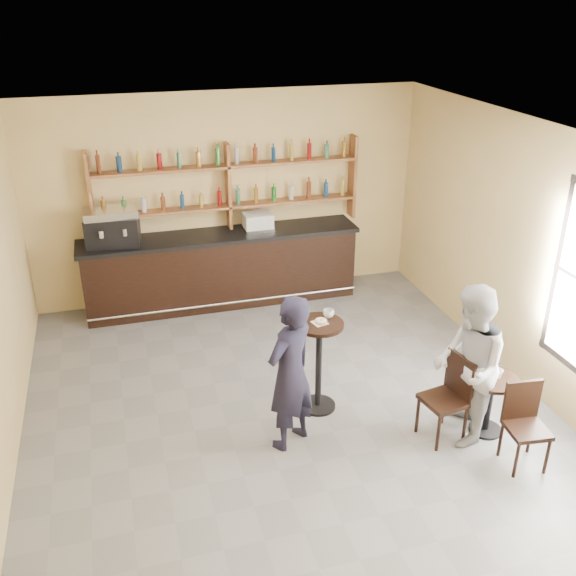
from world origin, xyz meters
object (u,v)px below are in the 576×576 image
object	(u,v)px
bar_counter	(222,268)
pastry_case	(258,222)
patron_second	(468,366)
pedestal_table	(319,366)
cafe_table	(489,405)
chair_west	(443,399)
chair_south	(527,428)
espresso_machine	(112,227)
man_main	(290,373)

from	to	relation	value
bar_counter	pastry_case	size ratio (longest dim) A/B	9.58
pastry_case	patron_second	world-z (taller)	patron_second
pedestal_table	cafe_table	size ratio (longest dim) A/B	1.61
patron_second	pedestal_table	bearing A→B (deg)	-102.30
cafe_table	chair_west	world-z (taller)	chair_west
bar_counter	chair_south	distance (m)	5.17
pastry_case	espresso_machine	bearing A→B (deg)	173.18
chair_west	pastry_case	bearing A→B (deg)	-175.07
pastry_case	chair_west	xyz separation A→B (m)	(1.09, -3.99, -0.79)
bar_counter	chair_west	xyz separation A→B (m)	(1.68, -3.99, -0.08)
bar_counter	cafe_table	bearing A→B (deg)	-61.10
man_main	chair_south	xyz separation A→B (m)	(2.22, -1.02, -0.43)
chair_south	cafe_table	bearing A→B (deg)	100.80
man_main	patron_second	size ratio (longest dim) A/B	0.98
cafe_table	espresso_machine	bearing A→B (deg)	133.15
pastry_case	cafe_table	xyz separation A→B (m)	(1.64, -4.04, -0.93)
espresso_machine	patron_second	size ratio (longest dim) A/B	0.41
cafe_table	chair_west	bearing A→B (deg)	174.81
man_main	cafe_table	size ratio (longest dim) A/B	2.53
espresso_machine	cafe_table	bearing A→B (deg)	-39.36
man_main	chair_south	world-z (taller)	man_main
bar_counter	patron_second	world-z (taller)	patron_second
pedestal_table	chair_west	size ratio (longest dim) A/B	1.15
espresso_machine	chair_west	size ratio (longest dim) A/B	0.76
espresso_machine	patron_second	distance (m)	5.33
bar_counter	man_main	bearing A→B (deg)	-89.09
espresso_machine	chair_south	xyz separation A→B (m)	(3.83, -4.64, -0.96)
man_main	chair_south	size ratio (longest dim) A/B	1.93
man_main	pastry_case	bearing A→B (deg)	-132.56
pastry_case	chair_west	bearing A→B (deg)	-81.55
chair_west	man_main	bearing A→B (deg)	-113.22
cafe_table	patron_second	distance (m)	0.64
chair_west	chair_south	distance (m)	0.89
bar_counter	patron_second	xyz separation A→B (m)	(1.90, -4.02, 0.33)
cafe_table	chair_west	xyz separation A→B (m)	(-0.55, 0.05, 0.14)
pedestal_table	cafe_table	world-z (taller)	pedestal_table
bar_counter	chair_west	world-z (taller)	bar_counter
chair_west	patron_second	distance (m)	0.47
cafe_table	patron_second	world-z (taller)	patron_second
chair_west	chair_south	size ratio (longest dim) A/B	1.08
chair_south	patron_second	world-z (taller)	patron_second
pedestal_table	man_main	world-z (taller)	man_main
espresso_machine	man_main	size ratio (longest dim) A/B	0.42
man_main	chair_west	size ratio (longest dim) A/B	1.80
espresso_machine	pastry_case	xyz separation A→B (m)	(2.15, 0.00, -0.13)
bar_counter	espresso_machine	bearing A→B (deg)	180.00
pedestal_table	chair_west	bearing A→B (deg)	-38.74
cafe_table	man_main	bearing A→B (deg)	169.03
cafe_table	chair_south	distance (m)	0.61
patron_second	pastry_case	bearing A→B (deg)	-139.36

